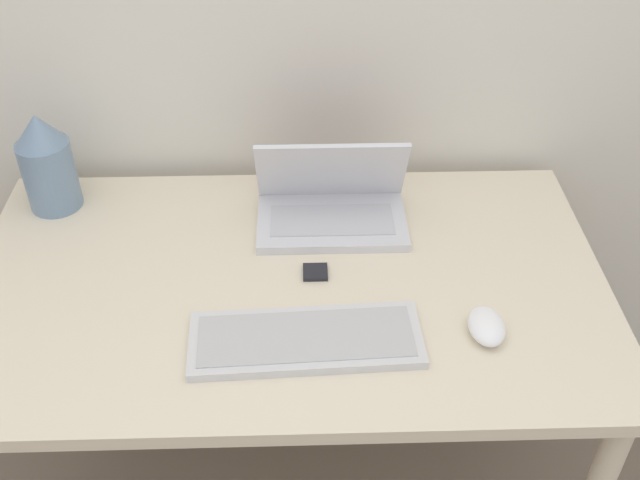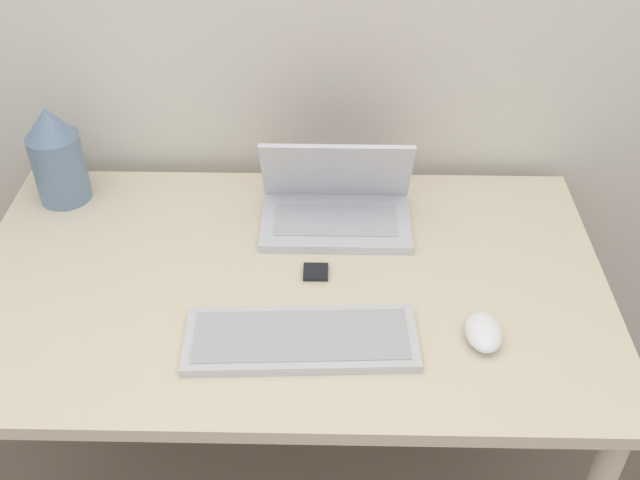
% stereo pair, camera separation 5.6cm
% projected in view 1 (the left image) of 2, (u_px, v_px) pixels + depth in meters
% --- Properties ---
extents(desk, '(1.29, 0.76, 0.72)m').
position_uv_depth(desk, '(288.00, 308.00, 1.56)').
color(desk, beige).
rests_on(desk, ground_plane).
extents(laptop, '(0.33, 0.20, 0.20)m').
position_uv_depth(laptop, '(332.00, 204.00, 1.64)').
color(laptop, silver).
rests_on(laptop, desk).
extents(keyboard, '(0.43, 0.18, 0.02)m').
position_uv_depth(keyboard, '(306.00, 339.00, 1.37)').
color(keyboard, silver).
rests_on(keyboard, desk).
extents(mouse, '(0.07, 0.10, 0.04)m').
position_uv_depth(mouse, '(486.00, 326.00, 1.38)').
color(mouse, white).
rests_on(mouse, desk).
extents(vase, '(0.12, 0.12, 0.23)m').
position_uv_depth(vase, '(47.00, 163.00, 1.64)').
color(vase, slate).
rests_on(vase, desk).
extents(mp3_player, '(0.05, 0.05, 0.01)m').
position_uv_depth(mp3_player, '(315.00, 272.00, 1.52)').
color(mp3_player, black).
rests_on(mp3_player, desk).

